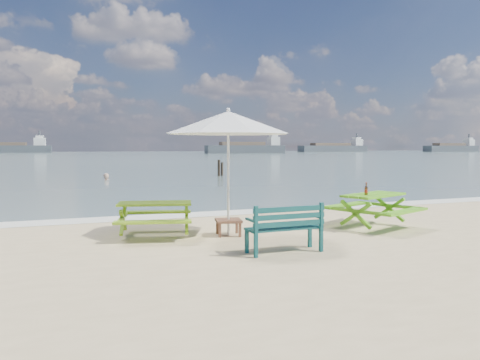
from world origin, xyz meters
name	(u,v)px	position (x,y,z in m)	size (l,w,h in m)	color
sea	(82,156)	(0.00, 85.00, 0.00)	(300.00, 300.00, 0.00)	slate
foam_strip	(224,213)	(0.00, 4.60, 0.01)	(22.00, 0.90, 0.01)	silver
picnic_table_left	(155,220)	(-2.33, 2.08, 0.33)	(1.77, 1.88, 0.68)	#79A819
picnic_table_right	(373,211)	(2.33, 1.35, 0.36)	(2.07, 2.17, 0.74)	#53A218
park_bench	(284,238)	(-0.58, -0.10, 0.25)	(1.31, 0.46, 0.80)	#0F3D3E
side_table	(228,227)	(-0.95, 1.63, 0.17)	(0.59, 0.59, 0.32)	brown
patio_umbrella	(228,123)	(-0.95, 1.63, 2.24)	(2.94, 2.94, 2.47)	silver
beer_bottle	(366,191)	(2.03, 1.21, 0.83)	(0.07, 0.07, 0.27)	#954915
swimmer	(106,189)	(-1.76, 18.83, -0.48)	(0.65, 0.47, 1.66)	tan
mooring_pilings	(220,170)	(4.98, 19.59, 0.36)	(0.56, 0.76, 1.19)	black
cargo_ships	(271,148)	(57.87, 125.48, 1.18)	(169.45, 39.99, 4.40)	#3C4247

